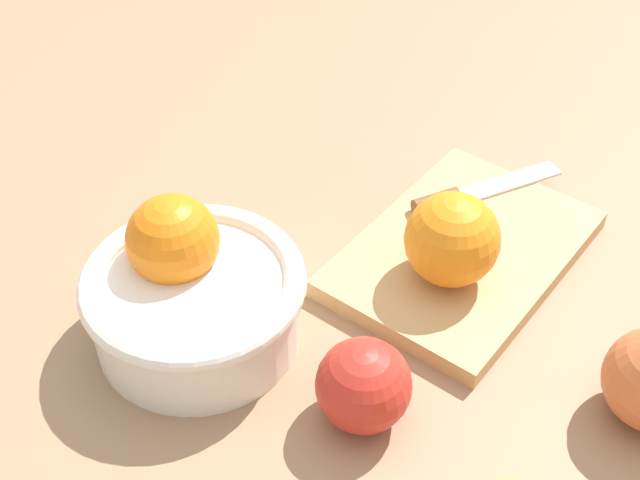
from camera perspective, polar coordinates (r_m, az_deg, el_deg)
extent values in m
plane|color=#997556|center=(0.72, 5.70, -4.40)|extent=(2.40, 2.40, 0.00)
cylinder|color=white|center=(0.68, -8.16, -4.53)|extent=(0.16, 0.16, 0.06)
torus|color=white|center=(0.66, -8.41, -2.76)|extent=(0.17, 0.17, 0.02)
sphere|color=orange|center=(0.67, -9.71, -0.02)|extent=(0.07, 0.07, 0.07)
cube|color=tan|center=(0.76, 9.41, -0.86)|extent=(0.26, 0.21, 0.02)
sphere|color=orange|center=(0.70, 8.73, 0.04)|extent=(0.08, 0.08, 0.08)
cube|color=silver|center=(0.83, 12.27, 3.71)|extent=(0.11, 0.05, 0.00)
cylinder|color=brown|center=(0.79, 7.68, 2.59)|extent=(0.05, 0.03, 0.01)
sphere|color=red|center=(0.62, 2.90, -9.57)|extent=(0.07, 0.07, 0.07)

